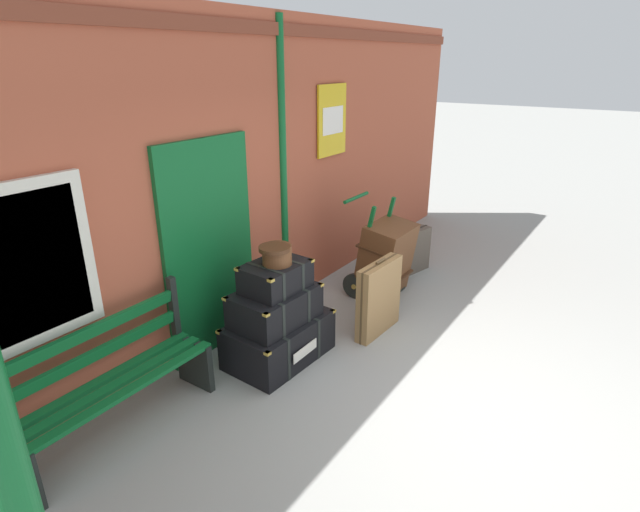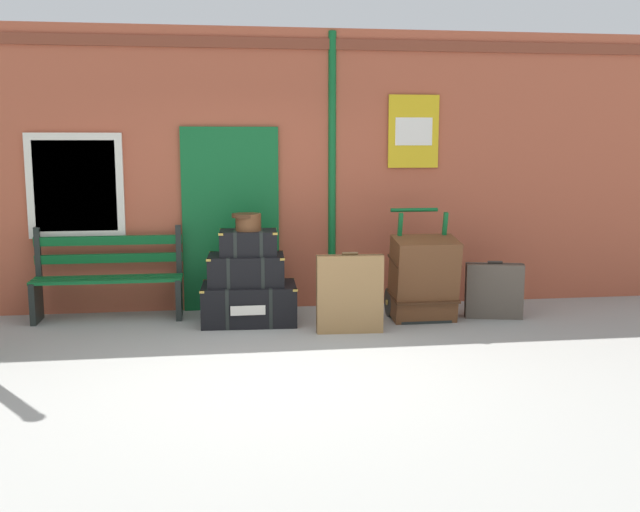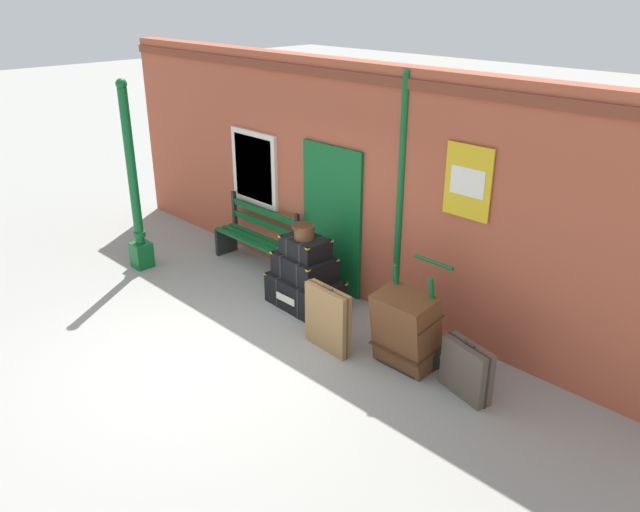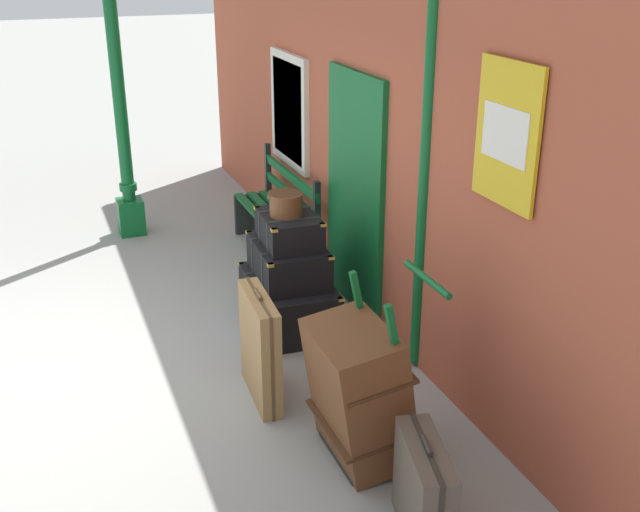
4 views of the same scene
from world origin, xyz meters
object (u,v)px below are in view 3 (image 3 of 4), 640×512
platform_bench (258,239)px  steamer_trunk_middle (304,266)px  lamp_post (135,201)px  steamer_trunk_base (305,292)px  porters_trolley (414,339)px  large_brown_trunk (406,330)px  round_hatbox (304,231)px  suitcase_tan (328,319)px  suitcase_oxblood (467,370)px  steamer_trunk_top (306,247)px

platform_bench → steamer_trunk_middle: (1.49, -0.40, 0.14)m
platform_bench → steamer_trunk_middle: bearing=-14.9°
steamer_trunk_middle → lamp_post: bearing=-160.7°
steamer_trunk_base → steamer_trunk_middle: 0.37m
porters_trolley → large_brown_trunk: (0.00, -0.18, 0.20)m
steamer_trunk_base → round_hatbox: 0.90m
steamer_trunk_base → steamer_trunk_middle: size_ratio=1.24×
large_brown_trunk → suitcase_tan: large_brown_trunk is taller
suitcase_tan → suitcase_oxblood: size_ratio=1.29×
steamer_trunk_base → suitcase_tan: size_ratio=1.24×
suitcase_tan → steamer_trunk_base: bearing=150.9°
lamp_post → steamer_trunk_middle: size_ratio=3.42×
steamer_trunk_base → suitcase_oxblood: 2.70m
large_brown_trunk → suitcase_tan: bearing=-156.9°
round_hatbox → suitcase_tan: bearing=-28.6°
lamp_post → steamer_trunk_middle: (2.71, 0.95, -0.51)m
porters_trolley → round_hatbox: bearing=-179.8°
steamer_trunk_middle → platform_bench: bearing=165.1°
platform_bench → steamer_trunk_top: (1.52, -0.39, 0.43)m
platform_bench → suitcase_oxblood: 4.25m
suitcase_tan → suitcase_oxblood: 1.75m
platform_bench → lamp_post: bearing=-132.2°
lamp_post → platform_bench: bearing=47.8°
porters_trolley → large_brown_trunk: porters_trolley is taller
steamer_trunk_base → suitcase_tan: 1.16m
suitcase_oxblood → platform_bench: bearing=172.4°
steamer_trunk_top → suitcase_tan: 1.24m
porters_trolley → suitcase_oxblood: (0.81, -0.15, 0.03)m
steamer_trunk_middle → suitcase_tan: size_ratio=1.00×
porters_trolley → suitcase_oxblood: bearing=-10.4°
steamer_trunk_middle → round_hatbox: 0.53m
steamer_trunk_top → suitcase_oxblood: (2.69, -0.17, -0.57)m
large_brown_trunk → suitcase_tan: 0.96m
porters_trolley → lamp_post: bearing=-168.6°
platform_bench → suitcase_oxblood: (4.21, -0.56, -0.14)m
steamer_trunk_base → lamp_post: bearing=-161.1°
porters_trolley → suitcase_tan: 1.05m
platform_bench → large_brown_trunk: platform_bench is taller
porters_trolley → large_brown_trunk: size_ratio=1.28×
round_hatbox → suitcase_oxblood: round_hatbox is taller
steamer_trunk_top → suitcase_oxblood: 2.76m
suitcase_tan → steamer_trunk_top: bearing=150.3°
round_hatbox → platform_bench: bearing=164.6°
steamer_trunk_top → suitcase_tan: bearing=-29.7°
steamer_trunk_base → porters_trolley: size_ratio=0.87×
large_brown_trunk → steamer_trunk_top: bearing=174.1°
steamer_trunk_top → suitcase_oxblood: size_ratio=0.97×
suitcase_tan → platform_bench: bearing=159.1°
platform_bench → steamer_trunk_base: platform_bench is taller
lamp_post → suitcase_tan: lamp_post is taller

